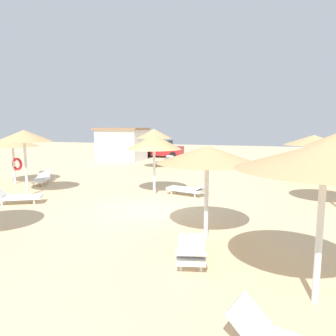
# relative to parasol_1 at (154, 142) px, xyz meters

# --- Properties ---
(ground_plane) EXTENTS (80.00, 80.00, 0.00)m
(ground_plane) POSITION_rel_parasol_1_xyz_m (0.53, -2.58, -2.43)
(ground_plane) COLOR beige
(parasol_1) EXTENTS (2.55, 2.55, 2.77)m
(parasol_1) POSITION_rel_parasol_1_xyz_m (0.00, 0.00, 0.00)
(parasol_1) COLOR silver
(parasol_1) RESTS_ON ground
(parasol_2) EXTENTS (3.02, 3.02, 2.88)m
(parasol_2) POSITION_rel_parasol_1_xyz_m (5.97, -7.28, 0.21)
(parasol_2) COLOR silver
(parasol_2) RESTS_ON ground
(parasol_3) EXTENTS (2.44, 2.44, 2.98)m
(parasol_3) POSITION_rel_parasol_1_xyz_m (-5.37, -2.16, 0.28)
(parasol_3) COLOR silver
(parasol_3) RESTS_ON ground
(parasol_4) EXTENTS (2.78, 2.78, 2.62)m
(parasol_4) POSITION_rel_parasol_1_xyz_m (3.44, -4.80, -0.06)
(parasol_4) COLOR silver
(parasol_4) RESTS_ON ground
(parasol_6) EXTENTS (2.73, 2.73, 2.54)m
(parasol_6) POSITION_rel_parasol_1_xyz_m (-8.23, -0.05, -0.16)
(parasol_6) COLOR silver
(parasol_6) RESTS_ON ground
(parasol_7) EXTENTS (2.64, 2.64, 2.95)m
(parasol_7) POSITION_rel_parasol_1_xyz_m (-3.13, 7.92, 0.17)
(parasol_7) COLOR silver
(parasol_7) RESTS_ON ground
(parasol_8) EXTENTS (3.13, 3.13, 2.68)m
(parasol_8) POSITION_rel_parasol_1_xyz_m (7.24, 5.18, -0.03)
(parasol_8) COLOR silver
(parasol_8) RESTS_ON ground
(lounger_1) EXTENTS (2.01, 1.04, 0.63)m
(lounger_1) POSITION_rel_parasol_1_xyz_m (1.57, 0.18, -2.12)
(lounger_1) COLOR white
(lounger_1) RESTS_ON ground
(lounger_3) EXTENTS (1.94, 1.47, 0.77)m
(lounger_3) POSITION_rel_parasol_1_xyz_m (-4.65, -3.54, -2.10)
(lounger_3) COLOR white
(lounger_3) RESTS_ON ground
(lounger_4) EXTENTS (1.09, 2.01, 0.63)m
(lounger_4) POSITION_rel_parasol_1_xyz_m (3.43, -6.42, -2.12)
(lounger_4) COLOR white
(lounger_4) RESTS_ON ground
(lounger_6) EXTENTS (1.43, 2.00, 0.61)m
(lounger_6) POSITION_rel_parasol_1_xyz_m (-6.75, 0.32, -2.12)
(lounger_6) COLOR white
(lounger_6) RESTS_ON ground
(lounger_7) EXTENTS (1.21, 1.99, 0.74)m
(lounger_7) POSITION_rel_parasol_1_xyz_m (-3.11, 10.07, -2.11)
(lounger_7) COLOR white
(lounger_7) RESTS_ON ground
(bench_0) EXTENTS (1.54, 0.57, 0.49)m
(bench_0) POSITION_rel_parasol_1_xyz_m (6.67, 9.83, -2.08)
(bench_0) COLOR brown
(bench_0) RESTS_ON ground
(parked_car) EXTENTS (4.01, 2.00, 1.72)m
(parked_car) POSITION_rel_parasol_1_xyz_m (-5.48, 16.30, -1.60)
(parked_car) COLOR #B21E23
(parked_car) RESTS_ON ground
(beach_cabana) EXTENTS (4.37, 3.39, 2.99)m
(beach_cabana) POSITION_rel_parasol_1_xyz_m (-8.18, 12.54, -0.91)
(beach_cabana) COLOR white
(beach_cabana) RESTS_ON ground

